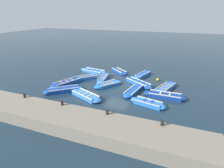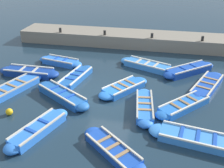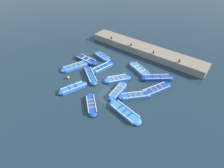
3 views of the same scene
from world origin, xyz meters
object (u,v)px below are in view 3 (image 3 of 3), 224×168
Objects in this scene: boat_tucked at (156,90)px; bollard_south at (179,61)px; boat_stern_in at (102,57)px; boat_outer_right at (75,67)px; bollard_mid_north at (131,45)px; buoy_orange_near at (125,95)px; boat_drifting at (125,112)px; boat_mid_row at (157,78)px; boat_centre at (135,96)px; boat_broadside at (86,60)px; boat_end_of_row at (102,68)px; boat_near_quay at (139,69)px; boat_inner_gap at (91,104)px; boat_outer_left at (118,79)px; boat_far_corner at (73,88)px; bollard_mid_south at (153,52)px; boat_alongside at (91,76)px; boat_bow_out at (118,91)px; buoy_yellow_far at (68,78)px; bollard_north at (111,38)px.

boat_tucked is 5.76m from bollard_south.
boat_stern_in is 0.81× the size of boat_outer_right.
boat_outer_right is 8.76m from bollard_mid_north.
boat_outer_right is 8.20m from buoy_orange_near.
boat_mid_row is at bearing 179.78° from boat_drifting.
bollard_mid_north is (-7.99, -5.78, 0.96)m from boat_centre.
bollard_mid_north reaches higher than boat_broadside.
boat_broadside reaches higher than boat_end_of_row.
bollard_south is (-5.67, 0.17, 0.96)m from boat_tucked.
boat_mid_row is 0.88× the size of boat_near_quay.
boat_outer_left reaches higher than boat_inner_gap.
boat_mid_row reaches higher than boat_far_corner.
boat_stern_in reaches higher than boat_centre.
bollard_south is (-3.49, 3.67, 0.96)m from boat_near_quay.
bollard_mid_south is at bearing 146.70° from boat_end_of_row.
boat_drifting is at bearing 30.69° from bollard_mid_north.
boat_outer_right is at bearing -65.80° from boat_mid_row.
buoy_orange_near is (0.19, 5.25, -0.05)m from boat_alongside.
boat_end_of_row is 10.26× the size of bollard_south.
boat_broadside reaches higher than boat_stern_in.
bollard_south reaches higher than boat_bow_out.
boat_bow_out is 9.80× the size of bollard_mid_south.
bollard_mid_south is (-10.47, -2.58, 0.98)m from boat_drifting.
boat_alongside is 1.02× the size of boat_end_of_row.
boat_bow_out is at bearing 122.67° from boat_far_corner.
boat_outer_left reaches higher than buoy_orange_near.
boat_alongside reaches higher than boat_outer_left.
boat_broadside reaches higher than buoy_yellow_far.
bollard_mid_north is at bearing 151.92° from boat_stern_in.
boat_drifting is at bearing 20.49° from boat_near_quay.
boat_outer_left is at bearing 82.58° from boat_broadside.
boat_mid_row is 1.09× the size of boat_centre.
boat_near_quay is 4.99m from boat_bow_out.
boat_tucked reaches higher than buoy_yellow_far.
boat_centre is (4.24, -0.45, -0.03)m from boat_mid_row.
boat_far_corner is at bearing -62.32° from boat_centre.
boat_stern_in is 10.28m from bollard_south.
boat_bow_out is 6.39m from buoy_yellow_far.
boat_mid_row is (-2.26, 9.63, 0.01)m from boat_broadside.
boat_far_corner is 0.85× the size of boat_outer_right.
boat_drifting is at bearing 43.26° from bollard_north.
boat_outer_right is at bearing -94.49° from boat_alongside.
bollard_mid_north reaches higher than buoy_yellow_far.
boat_bow_out is 1.08× the size of boat_centre.
bollard_mid_north is (-3.75, -6.24, 0.93)m from boat_mid_row.
boat_broadside is 8.62m from buoy_orange_near.
boat_broadside is at bearing -76.81° from boat_mid_row.
boat_centre is 6.43m from boat_end_of_row.
buoy_orange_near is (-2.00, -1.34, -0.01)m from boat_drifting.
boat_bow_out is at bearing 37.31° from boat_outer_left.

